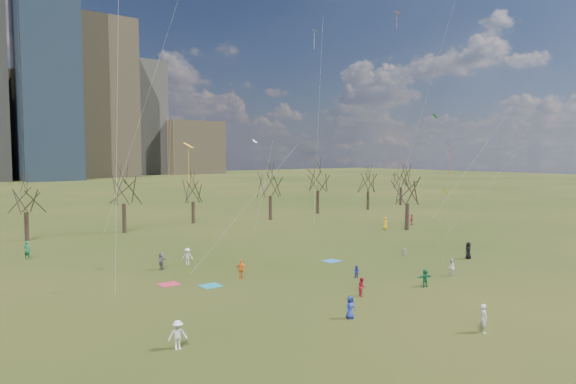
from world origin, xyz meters
TOP-DOWN VIEW (x-y plane):
  - ground at (0.00, 0.00)m, footprint 500.00×500.00m
  - bare_tree_row at (-0.09, 37.22)m, footprint 113.04×29.80m
  - blanket_teal at (-11.44, 7.57)m, footprint 1.60×1.50m
  - blanket_navy at (3.11, 8.78)m, footprint 1.60×1.50m
  - blanket_crimson at (-13.96, 10.13)m, footprint 1.60×1.50m
  - person_0 at (-8.16, -5.46)m, footprint 0.77×0.53m
  - person_1 at (-3.59, -12.34)m, footprint 0.71×0.77m
  - person_2 at (-3.71, -2.18)m, footprint 0.86×0.90m
  - person_3 at (10.35, 5.45)m, footprint 0.58×0.73m
  - person_4 at (-8.11, 8.08)m, footprint 0.95×1.03m
  - person_5 at (2.35, -3.39)m, footprint 1.48×0.78m
  - person_6 at (15.16, 0.99)m, footprint 0.93×1.02m
  - person_8 at (-0.01, 2.09)m, footprint 0.56×0.65m
  - person_9 at (-9.29, 16.14)m, footprint 1.23×1.14m
  - person_10 at (30.71, 20.97)m, footprint 1.02×0.74m
  - person_11 at (-12.24, 15.59)m, footprint 1.46×1.45m
  - person_12 at (23.96, 20.27)m, footprint 0.92×1.05m
  - person_13 at (-21.26, 28.71)m, footprint 0.82×0.79m
  - person_14 at (7.31, -2.40)m, footprint 0.87×0.74m
  - person_15 at (-19.59, -3.48)m, footprint 1.21×0.92m
  - kites_airborne at (6.26, 13.97)m, footprint 69.19×40.43m

SIDE VIEW (x-z plane):
  - ground at x=0.00m, z-range 0.00..0.00m
  - blanket_teal at x=-11.44m, z-range 0.00..0.03m
  - blanket_navy at x=3.11m, z-range 0.00..0.03m
  - blanket_crimson at x=-13.96m, z-range 0.00..0.03m
  - person_3 at x=10.35m, z-range 0.00..0.99m
  - person_8 at x=-0.01m, z-range 0.00..1.14m
  - person_2 at x=-3.71m, z-range 0.00..1.47m
  - person_0 at x=-8.16m, z-range 0.00..1.51m
  - person_5 at x=2.35m, z-range 0.00..1.52m
  - person_14 at x=7.31m, z-range 0.00..1.56m
  - person_10 at x=30.71m, z-range 0.00..1.60m
  - person_15 at x=-19.59m, z-range 0.00..1.65m
  - person_9 at x=-9.29m, z-range 0.00..1.67m
  - person_11 at x=-12.24m, z-range 0.00..1.68m
  - person_4 at x=-8.11m, z-range 0.00..1.69m
  - person_6 at x=15.16m, z-range 0.00..1.76m
  - person_1 at x=-3.59m, z-range 0.00..1.78m
  - person_12 at x=23.96m, z-range 0.00..1.81m
  - person_13 at x=-21.26m, z-range 0.00..1.89m
  - bare_tree_row at x=-0.09m, z-range 1.37..10.87m
  - kites_airborne at x=6.26m, z-range -2.64..31.07m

